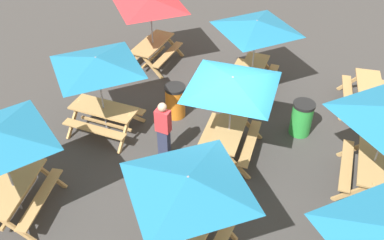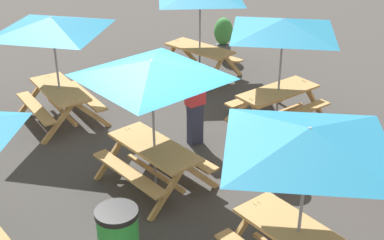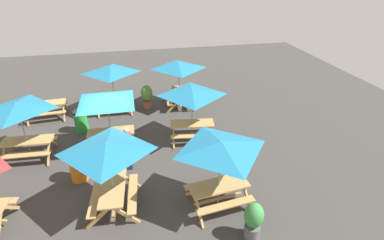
{
  "view_description": "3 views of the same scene",
  "coord_description": "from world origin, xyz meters",
  "px_view_note": "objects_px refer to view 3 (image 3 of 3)",
  "views": [
    {
      "loc": [
        -7.99,
        -1.87,
        7.55
      ],
      "look_at": [
        -0.02,
        0.68,
        0.9
      ],
      "focal_mm": 40.0,
      "sensor_mm": 36.0,
      "label": 1
    },
    {
      "loc": [
        6.43,
        -4.98,
        5.23
      ],
      "look_at": [
        -0.02,
        0.68,
        0.9
      ],
      "focal_mm": 50.0,
      "sensor_mm": 36.0,
      "label": 2
    },
    {
      "loc": [
        -0.94,
        10.37,
        6.66
      ],
      "look_at": [
        -3.19,
        -0.26,
        0.9
      ],
      "focal_mm": 28.0,
      "sensor_mm": 36.0,
      "label": 3
    }
  ],
  "objects_px": {
    "picnic_table_7": "(46,107)",
    "person_standing": "(128,147)",
    "picnic_table_8": "(18,111)",
    "picnic_table_5": "(107,103)",
    "picnic_table_1": "(192,96)",
    "trash_bin_green": "(81,121)",
    "trash_bin_orange": "(78,167)",
    "potted_plant_1": "(147,96)",
    "picnic_table_4": "(179,69)",
    "picnic_table_0": "(111,73)",
    "potted_plant_0": "(253,220)",
    "picnic_table_6": "(221,151)",
    "picnic_table_2": "(107,152)"
  },
  "relations": [
    {
      "from": "potted_plant_0",
      "to": "picnic_table_0",
      "type": "bearing_deg",
      "value": -67.03
    },
    {
      "from": "picnic_table_0",
      "to": "potted_plant_0",
      "type": "bearing_deg",
      "value": 114.69
    },
    {
      "from": "picnic_table_8",
      "to": "picnic_table_4",
      "type": "bearing_deg",
      "value": -148.96
    },
    {
      "from": "picnic_table_1",
      "to": "picnic_table_2",
      "type": "height_order",
      "value": "same"
    },
    {
      "from": "picnic_table_8",
      "to": "trash_bin_orange",
      "type": "distance_m",
      "value": 3.06
    },
    {
      "from": "picnic_table_6",
      "to": "trash_bin_green",
      "type": "relative_size",
      "value": 2.38
    },
    {
      "from": "picnic_table_0",
      "to": "picnic_table_8",
      "type": "height_order",
      "value": "same"
    },
    {
      "from": "trash_bin_green",
      "to": "potted_plant_0",
      "type": "xyz_separation_m",
      "value": [
        -5.16,
        7.01,
        0.13
      ]
    },
    {
      "from": "picnic_table_6",
      "to": "person_standing",
      "type": "bearing_deg",
      "value": -50.87
    },
    {
      "from": "picnic_table_0",
      "to": "potted_plant_0",
      "type": "relative_size",
      "value": 2.01
    },
    {
      "from": "person_standing",
      "to": "picnic_table_2",
      "type": "bearing_deg",
      "value": -7.69
    },
    {
      "from": "picnic_table_4",
      "to": "person_standing",
      "type": "height_order",
      "value": "picnic_table_4"
    },
    {
      "from": "trash_bin_green",
      "to": "potted_plant_0",
      "type": "bearing_deg",
      "value": 126.34
    },
    {
      "from": "picnic_table_0",
      "to": "picnic_table_7",
      "type": "height_order",
      "value": "picnic_table_0"
    },
    {
      "from": "picnic_table_1",
      "to": "potted_plant_1",
      "type": "height_order",
      "value": "picnic_table_1"
    },
    {
      "from": "potted_plant_0",
      "to": "person_standing",
      "type": "distance_m",
      "value": 4.97
    },
    {
      "from": "trash_bin_orange",
      "to": "potted_plant_1",
      "type": "xyz_separation_m",
      "value": [
        -2.72,
        -5.26,
        0.19
      ]
    },
    {
      "from": "picnic_table_1",
      "to": "picnic_table_5",
      "type": "relative_size",
      "value": 0.83
    },
    {
      "from": "picnic_table_2",
      "to": "picnic_table_8",
      "type": "bearing_deg",
      "value": -132.24
    },
    {
      "from": "trash_bin_orange",
      "to": "trash_bin_green",
      "type": "bearing_deg",
      "value": -85.14
    },
    {
      "from": "picnic_table_7",
      "to": "potted_plant_0",
      "type": "height_order",
      "value": "potted_plant_0"
    },
    {
      "from": "picnic_table_1",
      "to": "person_standing",
      "type": "distance_m",
      "value": 3.22
    },
    {
      "from": "picnic_table_8",
      "to": "trash_bin_orange",
      "type": "xyz_separation_m",
      "value": [
        -2.0,
        1.77,
        -1.49
      ]
    },
    {
      "from": "potted_plant_1",
      "to": "person_standing",
      "type": "height_order",
      "value": "person_standing"
    },
    {
      "from": "trash_bin_green",
      "to": "picnic_table_7",
      "type": "bearing_deg",
      "value": -43.98
    },
    {
      "from": "picnic_table_8",
      "to": "picnic_table_5",
      "type": "bearing_deg",
      "value": -176.55
    },
    {
      "from": "picnic_table_5",
      "to": "trash_bin_green",
      "type": "distance_m",
      "value": 2.62
    },
    {
      "from": "picnic_table_7",
      "to": "potted_plant_0",
      "type": "xyz_separation_m",
      "value": [
        -6.91,
        8.7,
        0.06
      ]
    },
    {
      "from": "picnic_table_2",
      "to": "potted_plant_0",
      "type": "bearing_deg",
      "value": 65.89
    },
    {
      "from": "picnic_table_1",
      "to": "potted_plant_0",
      "type": "distance_m",
      "value": 5.54
    },
    {
      "from": "picnic_table_2",
      "to": "trash_bin_green",
      "type": "height_order",
      "value": "picnic_table_2"
    },
    {
      "from": "picnic_table_2",
      "to": "person_standing",
      "type": "relative_size",
      "value": 1.4
    },
    {
      "from": "picnic_table_0",
      "to": "picnic_table_2",
      "type": "height_order",
      "value": "same"
    },
    {
      "from": "potted_plant_0",
      "to": "trash_bin_green",
      "type": "bearing_deg",
      "value": -53.66
    },
    {
      "from": "picnic_table_5",
      "to": "trash_bin_orange",
      "type": "relative_size",
      "value": 2.89
    },
    {
      "from": "picnic_table_1",
      "to": "picnic_table_7",
      "type": "bearing_deg",
      "value": -19.98
    },
    {
      "from": "picnic_table_5",
      "to": "potted_plant_1",
      "type": "height_order",
      "value": "picnic_table_5"
    },
    {
      "from": "picnic_table_6",
      "to": "potted_plant_1",
      "type": "distance_m",
      "value": 7.7
    },
    {
      "from": "picnic_table_5",
      "to": "trash_bin_orange",
      "type": "height_order",
      "value": "picnic_table_5"
    },
    {
      "from": "picnic_table_4",
      "to": "picnic_table_7",
      "type": "xyz_separation_m",
      "value": [
        6.42,
        0.03,
        -1.43
      ]
    },
    {
      "from": "potted_plant_0",
      "to": "potted_plant_1",
      "type": "distance_m",
      "value": 9.05
    },
    {
      "from": "person_standing",
      "to": "trash_bin_orange",
      "type": "bearing_deg",
      "value": -72.84
    },
    {
      "from": "picnic_table_1",
      "to": "picnic_table_6",
      "type": "height_order",
      "value": "same"
    },
    {
      "from": "picnic_table_0",
      "to": "potted_plant_0",
      "type": "height_order",
      "value": "picnic_table_0"
    },
    {
      "from": "trash_bin_orange",
      "to": "picnic_table_8",
      "type": "bearing_deg",
      "value": -41.56
    },
    {
      "from": "picnic_table_0",
      "to": "picnic_table_8",
      "type": "bearing_deg",
      "value": 49.57
    },
    {
      "from": "trash_bin_green",
      "to": "picnic_table_4",
      "type": "bearing_deg",
      "value": -159.8
    },
    {
      "from": "picnic_table_1",
      "to": "picnic_table_7",
      "type": "distance_m",
      "value": 7.35
    },
    {
      "from": "picnic_table_1",
      "to": "picnic_table_2",
      "type": "relative_size",
      "value": 1.0
    },
    {
      "from": "picnic_table_7",
      "to": "person_standing",
      "type": "relative_size",
      "value": 1.14
    }
  ]
}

